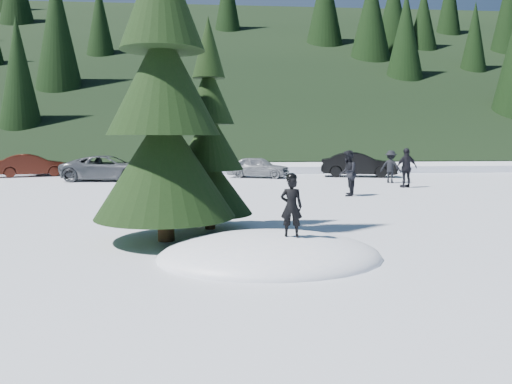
{
  "coord_description": "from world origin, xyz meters",
  "views": [
    {
      "loc": [
        -1.1,
        -9.63,
        2.4
      ],
      "look_at": [
        -0.11,
        1.9,
        1.1
      ],
      "focal_mm": 35.0,
      "sensor_mm": 36.0,
      "label": 1
    }
  ],
  "objects": [
    {
      "name": "ground",
      "position": [
        0.0,
        0.0,
        0.0
      ],
      "size": [
        200.0,
        200.0,
        0.0
      ],
      "primitive_type": "plane",
      "color": "white",
      "rests_on": "ground"
    },
    {
      "name": "snow_mound",
      "position": [
        0.0,
        0.0,
        0.0
      ],
      "size": [
        4.48,
        3.52,
        0.96
      ],
      "primitive_type": "ellipsoid",
      "color": "white",
      "rests_on": "ground"
    },
    {
      "name": "forest_hillside",
      "position": [
        0.0,
        54.0,
        12.5
      ],
      "size": [
        200.0,
        60.0,
        25.0
      ],
      "primitive_type": null,
      "color": "black",
      "rests_on": "ground"
    },
    {
      "name": "spruce_tall",
      "position": [
        -2.2,
        1.8,
        3.32
      ],
      "size": [
        3.2,
        3.2,
        8.6
      ],
      "color": "#322010",
      "rests_on": "ground"
    },
    {
      "name": "spruce_short",
      "position": [
        -1.2,
        3.2,
        2.1
      ],
      "size": [
        2.2,
        2.2,
        5.37
      ],
      "color": "#322010",
      "rests_on": "ground"
    },
    {
      "name": "child_skier",
      "position": [
        0.38,
        -0.27,
        1.06
      ],
      "size": [
        0.47,
        0.35,
        1.15
      ],
      "primitive_type": "imported",
      "rotation": [
        0.0,
        0.0,
        2.94
      ],
      "color": "black",
      "rests_on": "snow_mound"
    },
    {
      "name": "adult_0",
      "position": [
        4.28,
        9.96,
        0.92
      ],
      "size": [
        0.96,
        1.08,
        1.84
      ],
      "primitive_type": "imported",
      "rotation": [
        0.0,
        0.0,
        4.36
      ],
      "color": "black",
      "rests_on": "ground"
    },
    {
      "name": "adult_1",
      "position": [
        7.9,
        12.97,
        0.93
      ],
      "size": [
        1.15,
        0.66,
        1.86
      ],
      "primitive_type": "imported",
      "rotation": [
        0.0,
        0.0,
        3.34
      ],
      "color": "black",
      "rests_on": "ground"
    },
    {
      "name": "adult_2",
      "position": [
        8.0,
        15.33,
        0.84
      ],
      "size": [
        1.24,
        1.13,
        1.67
      ],
      "primitive_type": "imported",
      "rotation": [
        0.0,
        0.0,
        2.53
      ],
      "color": "black",
      "rests_on": "ground"
    },
    {
      "name": "car_1",
      "position": [
        -11.9,
        21.23,
        0.67
      ],
      "size": [
        4.29,
        2.74,
        1.33
      ],
      "primitive_type": "imported",
      "rotation": [
        0.0,
        0.0,
        1.93
      ],
      "color": "#3B130A",
      "rests_on": "ground"
    },
    {
      "name": "car_2",
      "position": [
        -6.75,
        17.87,
        0.68
      ],
      "size": [
        5.1,
        2.72,
        1.36
      ],
      "primitive_type": "imported",
      "rotation": [
        0.0,
        0.0,
        1.47
      ],
      "color": "#515559",
      "rests_on": "ground"
    },
    {
      "name": "car_3",
      "position": [
        -3.29,
        22.25,
        0.65
      ],
      "size": [
        4.82,
        3.12,
        1.3
      ],
      "primitive_type": "imported",
      "rotation": [
        0.0,
        0.0,
        1.26
      ],
      "color": "black",
      "rests_on": "ground"
    },
    {
      "name": "car_4",
      "position": [
        1.49,
        19.15,
        0.62
      ],
      "size": [
        3.9,
        2.64,
        1.23
      ],
      "primitive_type": "imported",
      "rotation": [
        0.0,
        0.0,
        1.21
      ],
      "color": "gray",
      "rests_on": "ground"
    },
    {
      "name": "car_5",
      "position": [
        7.48,
        19.3,
        0.72
      ],
      "size": [
        4.62,
        2.45,
        1.45
      ],
      "primitive_type": "imported",
      "rotation": [
        0.0,
        0.0,
        1.35
      ],
      "color": "black",
      "rests_on": "ground"
    }
  ]
}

